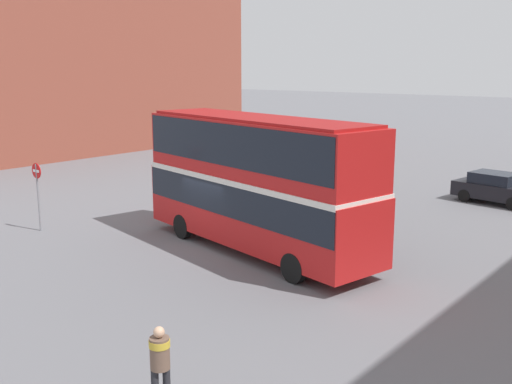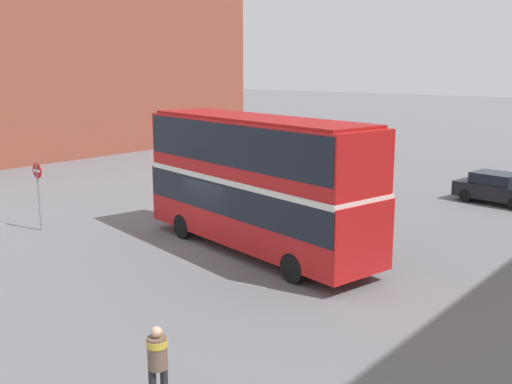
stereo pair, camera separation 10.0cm
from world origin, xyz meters
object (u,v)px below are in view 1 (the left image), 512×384
object	(u,v)px
parked_car_kerb_far	(279,180)
parked_car_kerb_near	(496,188)
double_decker_bus	(256,176)
pedestrian_foreground	(160,358)
no_entry_sign	(38,186)

from	to	relation	value
parked_car_kerb_far	parked_car_kerb_near	bearing A→B (deg)	-160.76
double_decker_bus	parked_car_kerb_far	distance (m)	10.06
parked_car_kerb_near	parked_car_kerb_far	distance (m)	10.74
double_decker_bus	pedestrian_foreground	world-z (taller)	double_decker_bus
parked_car_kerb_near	parked_car_kerb_far	xyz separation A→B (m)	(-9.44, -5.12, 0.01)
parked_car_kerb_near	pedestrian_foreground	bearing A→B (deg)	-80.00
double_decker_bus	pedestrian_foreground	distance (m)	10.50
parked_car_kerb_near	parked_car_kerb_far	bearing A→B (deg)	-143.76
no_entry_sign	double_decker_bus	bearing A→B (deg)	22.17
parked_car_kerb_near	parked_car_kerb_far	size ratio (longest dim) A/B	0.89
double_decker_bus	parked_car_kerb_near	size ratio (longest dim) A/B	2.55
double_decker_bus	parked_car_kerb_near	distance (m)	14.20
double_decker_bus	pedestrian_foreground	size ratio (longest dim) A/B	6.25
parked_car_kerb_far	no_entry_sign	world-z (taller)	no_entry_sign
pedestrian_foreground	parked_car_kerb_far	world-z (taller)	pedestrian_foreground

